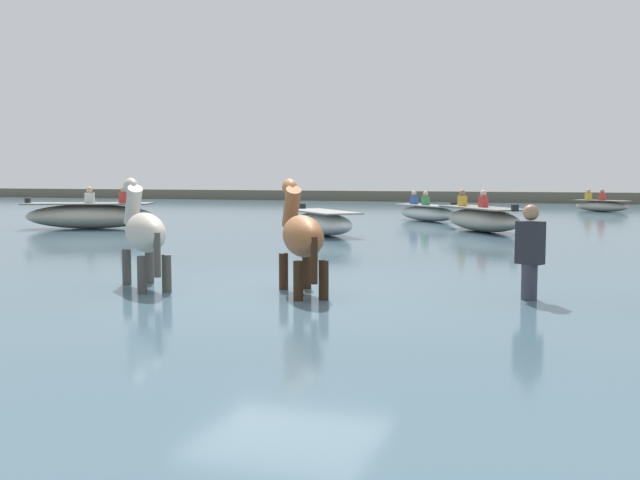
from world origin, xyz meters
The scene contains 11 objects.
ground_plane centered at (0.00, 0.00, 0.00)m, with size 120.00×120.00×0.00m, color #756B56.
water_surface centered at (0.00, 10.00, 0.21)m, with size 90.00×90.00×0.43m, color #476675.
horse_lead_chestnut centered at (0.24, -0.16, 1.15)m, with size 1.24×1.67×1.95m.
horse_trailing_pinto centered at (-2.03, -0.37, 1.16)m, with size 1.50×1.49×1.96m.
boat_mid_outer centered at (1.23, 11.84, 0.77)m, with size 2.98×3.52×1.16m.
boat_mid_channel centered at (-9.95, 9.19, 0.81)m, with size 4.01×2.51×1.24m.
boat_distant_west centered at (4.83, 25.14, 0.69)m, with size 2.53×2.03×0.99m.
boat_near_starboard centered at (-1.13, 16.09, 0.71)m, with size 2.87×2.85×1.04m.
boat_distant_east centered at (-2.66, 9.24, 0.74)m, with size 2.83×3.00×0.78m.
person_onlooker_left centered at (3.14, 0.31, 0.87)m, with size 0.38×0.32×1.63m.
far_shoreline centered at (0.00, 36.00, 0.53)m, with size 80.00×2.40×1.06m, color #605B4C.
Camera 1 is at (3.62, -9.26, 1.99)m, focal length 41.36 mm.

